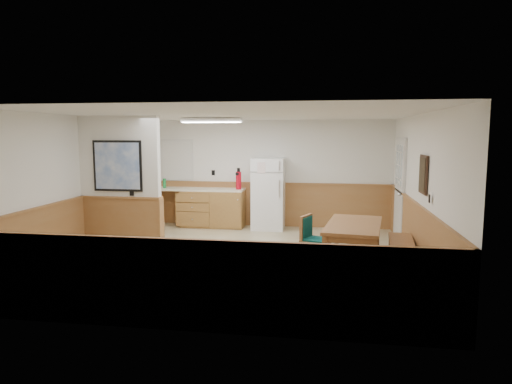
% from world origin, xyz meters
% --- Properties ---
extents(ground, '(6.00, 6.00, 0.00)m').
position_xyz_m(ground, '(0.00, 0.00, 0.00)').
color(ground, tan).
rests_on(ground, ground).
extents(ceiling, '(6.00, 6.00, 0.02)m').
position_xyz_m(ceiling, '(0.00, 0.00, 2.50)').
color(ceiling, white).
rests_on(ceiling, back_wall).
extents(back_wall, '(6.00, 0.02, 2.50)m').
position_xyz_m(back_wall, '(0.00, 3.00, 1.25)').
color(back_wall, white).
rests_on(back_wall, ground).
extents(right_wall, '(0.02, 6.00, 2.50)m').
position_xyz_m(right_wall, '(3.00, 0.00, 1.25)').
color(right_wall, white).
rests_on(right_wall, ground).
extents(left_wall, '(0.02, 6.00, 2.50)m').
position_xyz_m(left_wall, '(-3.00, 0.00, 1.25)').
color(left_wall, white).
rests_on(left_wall, ground).
extents(wainscot_back, '(6.00, 0.04, 1.00)m').
position_xyz_m(wainscot_back, '(0.00, 2.98, 0.50)').
color(wainscot_back, '#9D6D3F').
rests_on(wainscot_back, ground).
extents(wainscot_right, '(0.04, 6.00, 1.00)m').
position_xyz_m(wainscot_right, '(2.98, 0.00, 0.50)').
color(wainscot_right, '#9D6D3F').
rests_on(wainscot_right, ground).
extents(wainscot_left, '(0.04, 6.00, 1.00)m').
position_xyz_m(wainscot_left, '(-2.98, 0.00, 0.50)').
color(wainscot_left, '#9D6D3F').
rests_on(wainscot_left, ground).
extents(partition_wall, '(1.50, 0.20, 2.50)m').
position_xyz_m(partition_wall, '(-2.25, 0.19, 1.23)').
color(partition_wall, white).
rests_on(partition_wall, ground).
extents(kitchen_counter, '(2.20, 0.61, 1.00)m').
position_xyz_m(kitchen_counter, '(-1.21, 2.68, 0.46)').
color(kitchen_counter, olive).
rests_on(kitchen_counter, ground).
extents(exterior_door, '(0.07, 1.02, 2.15)m').
position_xyz_m(exterior_door, '(2.96, 1.90, 1.05)').
color(exterior_door, silver).
rests_on(exterior_door, ground).
extents(kitchen_window, '(0.80, 0.04, 1.00)m').
position_xyz_m(kitchen_window, '(-2.10, 2.98, 1.55)').
color(kitchen_window, silver).
rests_on(kitchen_window, back_wall).
extents(wall_painting, '(0.04, 0.50, 0.60)m').
position_xyz_m(wall_painting, '(2.97, -0.30, 1.55)').
color(wall_painting, '#311E13').
rests_on(wall_painting, right_wall).
extents(fluorescent_fixture, '(1.20, 0.30, 0.09)m').
position_xyz_m(fluorescent_fixture, '(-0.80, 1.30, 2.45)').
color(fluorescent_fixture, silver).
rests_on(fluorescent_fixture, ceiling).
extents(refrigerator, '(0.73, 0.72, 1.63)m').
position_xyz_m(refrigerator, '(0.18, 2.63, 0.82)').
color(refrigerator, white).
rests_on(refrigerator, ground).
extents(dining_table, '(1.04, 1.75, 0.75)m').
position_xyz_m(dining_table, '(1.93, -0.33, 0.66)').
color(dining_table, '#A3673B').
rests_on(dining_table, ground).
extents(dining_bench, '(0.57, 1.78, 0.45)m').
position_xyz_m(dining_bench, '(2.69, -0.36, 0.35)').
color(dining_bench, '#A3673B').
rests_on(dining_bench, ground).
extents(dining_chair, '(0.66, 0.56, 0.85)m').
position_xyz_m(dining_chair, '(1.25, -0.26, 0.50)').
color(dining_chair, '#A3673B').
rests_on(dining_chair, ground).
extents(fire_extinguisher, '(0.16, 0.16, 0.50)m').
position_xyz_m(fire_extinguisher, '(-0.52, 2.67, 1.12)').
color(fire_extinguisher, red).
rests_on(fire_extinguisher, kitchen_counter).
extents(soap_bottle, '(0.07, 0.07, 0.22)m').
position_xyz_m(soap_bottle, '(-2.31, 2.66, 1.01)').
color(soap_bottle, green).
rests_on(soap_bottle, kitchen_counter).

